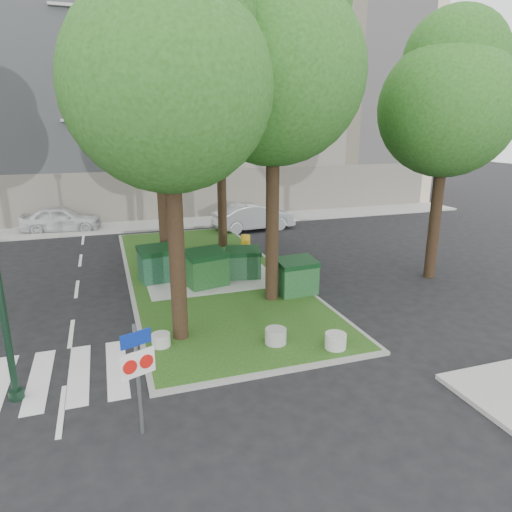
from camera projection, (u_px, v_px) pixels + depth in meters
name	position (u px, v px, depth m)	size (l,w,h in m)	color
ground	(259.00, 375.00, 11.19)	(120.00, 120.00, 0.00)	black
median_island	(207.00, 274.00, 18.62)	(6.00, 16.00, 0.12)	#174513
median_kerb	(207.00, 274.00, 18.62)	(6.30, 16.30, 0.10)	gray
building_sidewalk	(162.00, 224.00, 28.04)	(42.00, 3.00, 0.12)	#999993
zebra_crossing	(98.00, 370.00, 11.41)	(5.00, 3.00, 0.01)	silver
apartment_building	(142.00, 95.00, 32.69)	(41.00, 12.00, 16.00)	#C0AE90
tree_median_near_left	(171.00, 65.00, 11.08)	(5.20, 5.20, 10.53)	black
tree_median_near_right	(276.00, 54.00, 13.79)	(5.60, 5.60, 11.46)	black
tree_median_mid	(159.00, 96.00, 17.25)	(4.80, 4.80, 9.99)	black
tree_median_far	(221.00, 70.00, 20.59)	(5.80, 5.80, 11.93)	black
tree_street_right	(450.00, 95.00, 16.66)	(5.00, 5.00, 10.06)	black
dumpster_a	(159.00, 264.00, 17.54)	(1.62, 1.25, 1.38)	#0F3821
dumpster_b	(206.00, 268.00, 16.98)	(1.70, 1.36, 1.40)	#113C14
dumpster_c	(243.00, 263.00, 17.92)	(1.44, 1.12, 1.22)	#10361A
dumpster_d	(296.00, 276.00, 16.18)	(1.49, 1.10, 1.32)	#134019
bollard_left	(161.00, 340.00, 12.39)	(0.50, 0.50, 0.36)	#A3A39E
bollard_right	(336.00, 341.00, 12.28)	(0.58, 0.58, 0.41)	#AAABA6
bollard_mid	(276.00, 336.00, 12.55)	(0.59, 0.59, 0.42)	gray
litter_bin	(246.00, 243.00, 21.80)	(0.44, 0.44, 0.77)	gold
traffic_sign_pole	(137.00, 365.00, 8.69)	(0.67, 0.30, 2.35)	slate
car_white	(61.00, 219.00, 26.16)	(1.75, 4.36, 1.48)	silver
car_silver	(254.00, 217.00, 26.63)	(1.65, 4.74, 1.56)	#AAADB2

